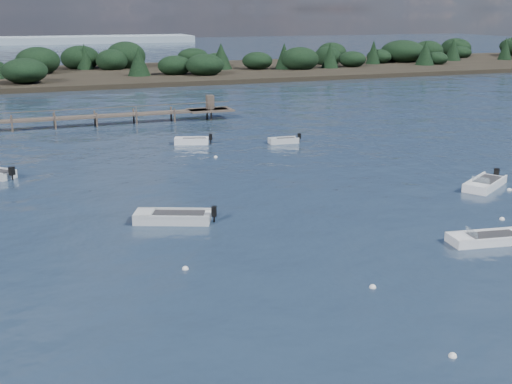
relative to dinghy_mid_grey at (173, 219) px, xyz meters
name	(u,v)px	position (x,y,z in m)	size (l,w,h in m)	color
ground	(154,106)	(8.92, 46.97, -0.17)	(400.00, 400.00, 0.00)	#172435
dinghy_mid_grey	(173,219)	(0.00, 0.00, 0.00)	(4.88, 3.27, 1.23)	#B1B7B8
tender_far_white	(192,142)	(7.10, 21.74, 0.00)	(3.59, 2.18, 1.21)	silver
tender_far_grey_b	(284,142)	(15.30, 19.04, -0.02)	(3.14, 1.30, 1.07)	#B1B7B8
dinghy_mid_white_a	(486,240)	(15.04, -9.50, -0.03)	(4.54, 2.16, 1.04)	silver
dinghy_mid_white_b	(485,185)	(22.52, -0.39, -0.01)	(4.72, 3.81, 1.21)	silver
buoy_a	(453,357)	(5.88, -18.71, -0.17)	(0.32, 0.32, 0.32)	silver
buoy_b	(502,220)	(18.61, -6.65, -0.17)	(0.32, 0.32, 0.32)	silver
buoy_c	(185,269)	(-1.15, -7.32, -0.17)	(0.32, 0.32, 0.32)	silver
buoy_e	(216,157)	(7.51, 15.53, -0.17)	(0.32, 0.32, 0.32)	silver
buoy_extra_a	(373,288)	(6.27, -12.43, -0.17)	(0.32, 0.32, 0.32)	silver
buoy_extra_b	(509,190)	(23.63, -1.62, -0.17)	(0.32, 0.32, 0.32)	silver
far_headland	(236,62)	(33.92, 86.97, 1.80)	(190.00, 40.00, 5.80)	black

